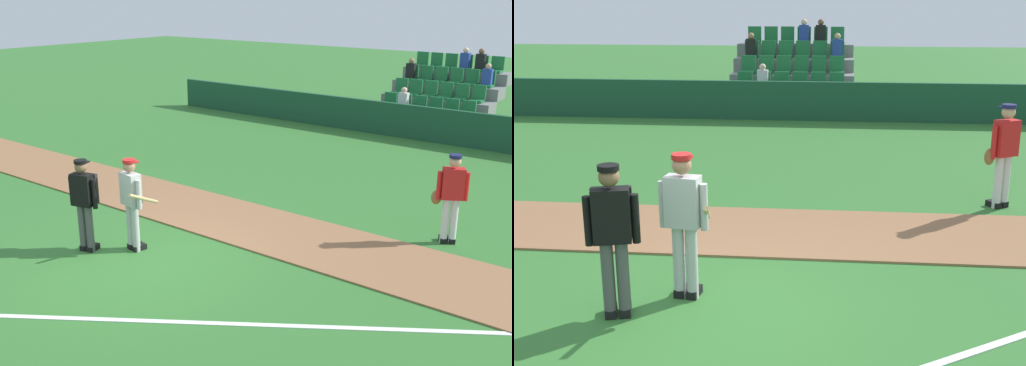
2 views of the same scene
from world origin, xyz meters
TOP-DOWN VIEW (x-y plane):
  - ground_plane at (0.00, 0.00)m, footprint 80.00×80.00m
  - infield_dirt_path at (0.00, 2.62)m, footprint 28.00×2.11m
  - foul_line_chalk at (3.00, -0.50)m, footprint 10.03×6.75m
  - dugout_fence at (0.00, 11.90)m, footprint 20.00×0.16m
  - stadium_bleachers at (0.00, 14.21)m, footprint 3.90×3.80m
  - batter_grey_jersey at (-0.40, 0.31)m, footprint 0.65×0.79m
  - umpire_home_plate at (-1.06, -0.24)m, footprint 0.57×0.38m
  - runner_red_jersey at (4.12, 4.19)m, footprint 0.64×0.43m

SIDE VIEW (x-z plane):
  - ground_plane at x=0.00m, z-range 0.00..0.00m
  - foul_line_chalk at x=3.00m, z-range 0.00..0.01m
  - infield_dirt_path at x=0.00m, z-range 0.00..0.03m
  - dugout_fence at x=0.00m, z-range 0.00..1.11m
  - stadium_bleachers at x=0.00m, z-range -0.60..2.10m
  - runner_red_jersey at x=4.12m, z-range 0.08..1.84m
  - batter_grey_jersey at x=-0.40m, z-range 0.09..1.85m
  - umpire_home_plate at x=-1.06m, z-range 0.12..1.88m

